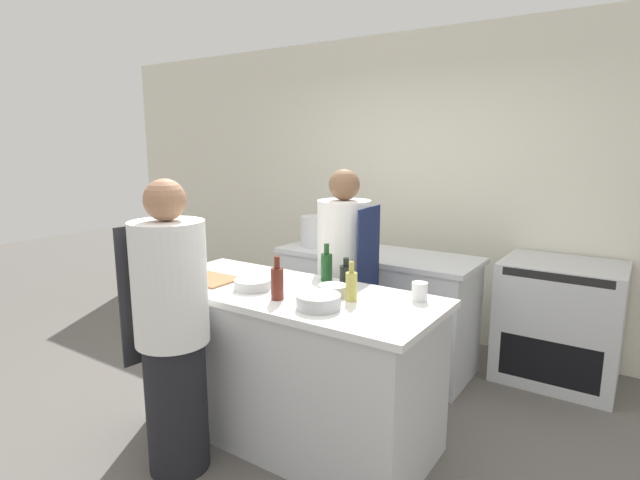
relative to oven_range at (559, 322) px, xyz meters
name	(u,v)px	position (x,y,z in m)	size (l,w,h in m)	color
ground_plane	(289,432)	(-1.27, -1.74, -0.46)	(16.00, 16.00, 0.00)	#605B56
wall_back	(426,187)	(-1.27, 0.39, 0.94)	(8.00, 0.06, 2.80)	silver
prep_counter	(289,363)	(-1.27, -1.74, 0.01)	(1.86, 0.78, 0.94)	silver
pass_counter	(376,308)	(-1.30, -0.51, 0.01)	(1.62, 0.64, 0.94)	silver
oven_range	(559,322)	(0.00, 0.00, 0.00)	(0.85, 0.67, 0.93)	silver
chef_at_prep_near	(172,332)	(-1.58, -2.36, 0.34)	(0.43, 0.41, 1.63)	black
chef_at_stove	(344,284)	(-1.28, -1.06, 0.35)	(0.40, 0.38, 1.63)	black
bottle_olive_oil	(346,275)	(-1.01, -1.49, 0.55)	(0.08, 0.08, 0.18)	black
bottle_vinegar	(351,285)	(-0.85, -1.70, 0.56)	(0.07, 0.07, 0.22)	#B2A84C
bottle_wine	(277,282)	(-1.20, -1.91, 0.57)	(0.07, 0.07, 0.25)	#5B2319
bottle_cooking_oil	(327,266)	(-1.19, -1.43, 0.57)	(0.07, 0.07, 0.24)	#19471E
bowl_mixing_large	(319,301)	(-0.92, -1.92, 0.51)	(0.24, 0.24, 0.08)	#B7BABC
bowl_prep_small	(253,284)	(-1.45, -1.84, 0.50)	(0.22, 0.22, 0.06)	#B7BABC
bowl_ceramic_blue	(333,290)	(-0.98, -1.68, 0.51)	(0.17, 0.17, 0.06)	#B7BABC
cup	(420,292)	(-0.53, -1.49, 0.53)	(0.09, 0.09, 0.10)	white
cutting_board	(210,279)	(-1.82, -1.85, 0.48)	(0.34, 0.28, 0.01)	olive
stockpot	(318,231)	(-1.86, -0.54, 0.60)	(0.31, 0.31, 0.25)	silver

